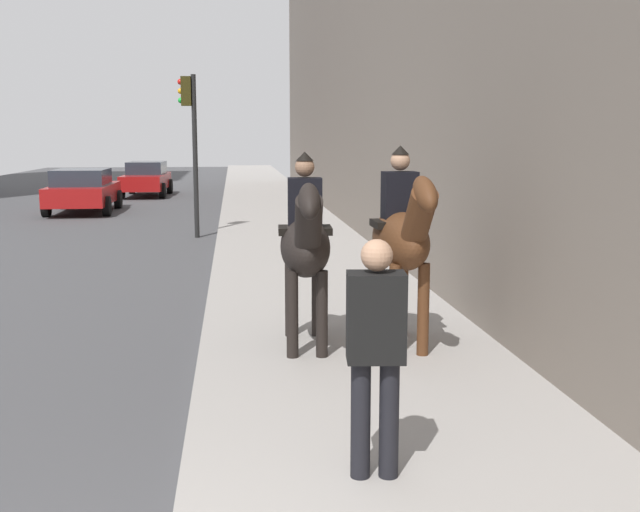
# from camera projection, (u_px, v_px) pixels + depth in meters

# --- Properties ---
(mounted_horse_near) EXTENTS (2.15, 0.64, 2.22)m
(mounted_horse_near) POSITION_uv_depth(u_px,v_px,m) (305.00, 243.00, 8.43)
(mounted_horse_near) COLOR black
(mounted_horse_near) RESTS_ON sidewalk_slab
(mounted_horse_far) EXTENTS (2.15, 0.61, 2.28)m
(mounted_horse_far) POSITION_uv_depth(u_px,v_px,m) (402.00, 237.00, 8.47)
(mounted_horse_far) COLOR #4C2B16
(mounted_horse_far) RESTS_ON sidewalk_slab
(pedestrian_greeting) EXTENTS (0.30, 0.42, 1.70)m
(pedestrian_greeting) POSITION_uv_depth(u_px,v_px,m) (376.00, 343.00, 5.20)
(pedestrian_greeting) COLOR black
(pedestrian_greeting) RESTS_ON sidewalk_slab
(car_near_lane) EXTENTS (4.31, 1.95, 1.44)m
(car_near_lane) POSITION_uv_depth(u_px,v_px,m) (146.00, 178.00, 31.78)
(car_near_lane) COLOR maroon
(car_near_lane) RESTS_ON ground
(car_mid_lane) EXTENTS (4.28, 2.10, 1.44)m
(car_mid_lane) POSITION_uv_depth(u_px,v_px,m) (83.00, 190.00, 24.83)
(car_mid_lane) COLOR maroon
(car_mid_lane) RESTS_ON ground
(traffic_light_near_curb) EXTENTS (0.20, 0.44, 3.98)m
(traffic_light_near_curb) POSITION_uv_depth(u_px,v_px,m) (191.00, 130.00, 18.40)
(traffic_light_near_curb) COLOR black
(traffic_light_near_curb) RESTS_ON ground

